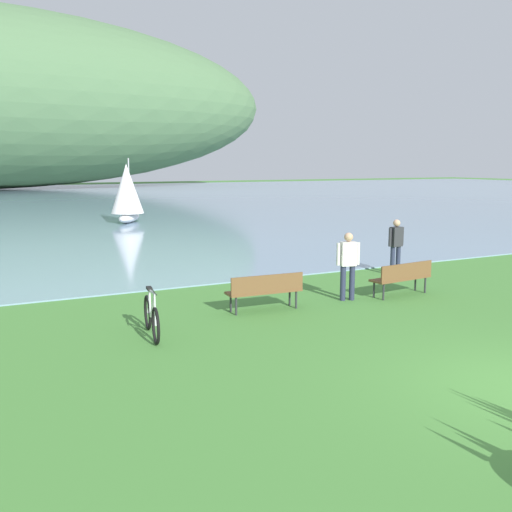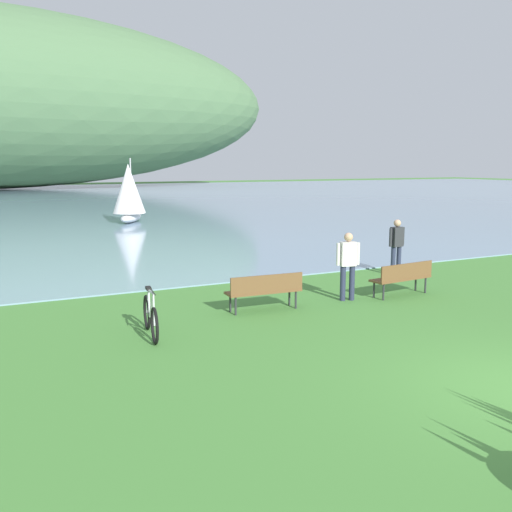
% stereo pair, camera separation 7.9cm
% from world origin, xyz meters
% --- Properties ---
extents(bay_water, '(180.00, 80.00, 0.04)m').
position_xyz_m(bay_water, '(0.00, 49.38, 0.02)').
color(bay_water, '#7A99B2').
rests_on(bay_water, ground).
extents(park_bench_near_camera, '(1.82, 0.58, 0.88)m').
position_xyz_m(park_bench_near_camera, '(-1.49, 6.15, 0.52)').
color(park_bench_near_camera, brown).
rests_on(park_bench_near_camera, ground).
extents(park_bench_further_along, '(1.84, 0.66, 0.88)m').
position_xyz_m(park_bench_further_along, '(2.41, 5.91, 0.52)').
color(park_bench_further_along, brown).
rests_on(park_bench_further_along, ground).
extents(bicycle_leaning_near_bench, '(0.31, 1.76, 1.01)m').
position_xyz_m(bicycle_leaning_near_bench, '(-4.43, 5.39, 0.40)').
color(bicycle_leaning_near_bench, black).
rests_on(bicycle_leaning_near_bench, ground).
extents(person_at_shoreline, '(0.61, 0.26, 1.71)m').
position_xyz_m(person_at_shoreline, '(4.16, 8.26, 0.98)').
color(person_at_shoreline, '#282D47').
rests_on(person_at_shoreline, ground).
extents(person_on_the_grass, '(0.59, 0.31, 1.71)m').
position_xyz_m(person_on_the_grass, '(0.84, 6.16, 0.98)').
color(person_on_the_grass, '#282D47').
rests_on(person_on_the_grass, ground).
extents(sailboat_nearest_to_shore, '(2.53, 3.14, 3.65)m').
position_xyz_m(sailboat_nearest_to_shore, '(0.75, 27.25, 1.76)').
color(sailboat_nearest_to_shore, white).
rests_on(sailboat_nearest_to_shore, bay_water).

